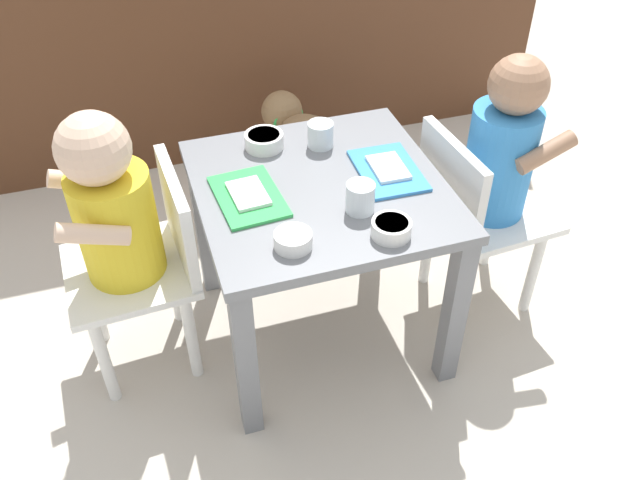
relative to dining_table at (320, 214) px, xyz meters
name	(u,v)px	position (x,y,z in m)	size (l,w,h in m)	color
ground_plane	(320,326)	(0.00, 0.00, -0.38)	(7.00, 7.00, 0.00)	beige
kitchen_cabinet_back	(224,4)	(0.00, 1.04, 0.11)	(2.20, 0.30, 0.97)	#56331E
dining_table	(320,214)	(0.00, 0.00, 0.00)	(0.54, 0.55, 0.46)	slate
seated_child_left	(120,219)	(-0.43, 0.04, 0.06)	(0.30, 0.30, 0.69)	white
seated_child_right	(496,163)	(0.43, -0.02, 0.06)	(0.30, 0.30, 0.70)	white
dog	(308,144)	(0.14, 0.56, -0.17)	(0.27, 0.42, 0.32)	olive
food_tray_left	(248,196)	(-0.16, 0.00, 0.09)	(0.15, 0.21, 0.02)	green
food_tray_right	(388,170)	(0.16, 0.00, 0.09)	(0.14, 0.20, 0.02)	#388CD8
water_cup_left	(360,199)	(0.05, -0.11, 0.11)	(0.06, 0.06, 0.07)	white
water_cup_right	(320,136)	(0.05, 0.15, 0.11)	(0.06, 0.06, 0.06)	white
cereal_bowl_left_side	(293,239)	(-0.11, -0.18, 0.10)	(0.08, 0.08, 0.03)	white
veggie_bowl_far	(391,228)	(0.08, -0.21, 0.10)	(0.08, 0.08, 0.03)	white
veggie_bowl_near	(264,140)	(-0.08, 0.19, 0.10)	(0.09, 0.09, 0.04)	white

